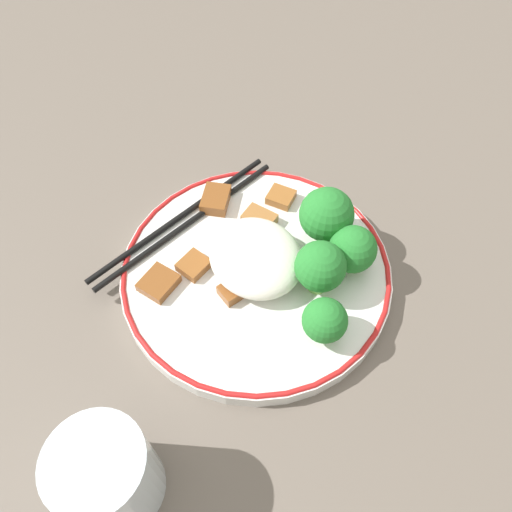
# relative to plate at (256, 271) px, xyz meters

# --- Properties ---
(ground_plane) EXTENTS (3.00, 3.00, 0.00)m
(ground_plane) POSITION_rel_plate_xyz_m (0.00, 0.00, -0.01)
(ground_plane) COLOR #665B51
(plate) EXTENTS (0.27, 0.27, 0.02)m
(plate) POSITION_rel_plate_xyz_m (0.00, 0.00, 0.00)
(plate) COLOR white
(plate) RESTS_ON ground_plane
(rice_mound) EXTENTS (0.10, 0.09, 0.04)m
(rice_mound) POSITION_rel_plate_xyz_m (-0.00, -0.00, 0.02)
(rice_mound) COLOR white
(rice_mound) RESTS_ON plate
(broccoli_back_left) EXTENTS (0.04, 0.04, 0.05)m
(broccoli_back_left) POSITION_rel_plate_xyz_m (0.09, 0.01, 0.03)
(broccoli_back_left) COLOR #7FB756
(broccoli_back_left) RESTS_ON plate
(broccoli_back_center) EXTENTS (0.05, 0.05, 0.06)m
(broccoli_back_center) POSITION_rel_plate_xyz_m (0.05, 0.04, 0.04)
(broccoli_back_center) COLOR #7FB756
(broccoli_back_center) RESTS_ON plate
(broccoli_back_right) EXTENTS (0.05, 0.05, 0.05)m
(broccoli_back_right) POSITION_rel_plate_xyz_m (0.05, 0.08, 0.03)
(broccoli_back_right) COLOR #7FB756
(broccoli_back_right) RESTS_ON plate
(broccoli_mid_left) EXTENTS (0.05, 0.05, 0.06)m
(broccoli_mid_left) POSITION_rel_plate_xyz_m (0.01, 0.08, 0.04)
(broccoli_mid_left) COLOR #7FB756
(broccoli_mid_left) RESTS_ON plate
(meat_near_front) EXTENTS (0.02, 0.04, 0.01)m
(meat_near_front) POSITION_rel_plate_xyz_m (0.01, -0.03, 0.01)
(meat_near_front) COLOR brown
(meat_near_front) RESTS_ON plate
(meat_near_left) EXTENTS (0.04, 0.03, 0.01)m
(meat_near_left) POSITION_rel_plate_xyz_m (-0.05, 0.03, 0.01)
(meat_near_left) COLOR #9E6633
(meat_near_left) RESTS_ON plate
(meat_near_right) EXTENTS (0.03, 0.03, 0.01)m
(meat_near_right) POSITION_rel_plate_xyz_m (-0.03, -0.05, 0.01)
(meat_near_right) COLOR brown
(meat_near_right) RESTS_ON plate
(meat_near_back) EXTENTS (0.05, 0.04, 0.01)m
(meat_near_back) POSITION_rel_plate_xyz_m (-0.09, 0.01, 0.01)
(meat_near_back) COLOR brown
(meat_near_back) RESTS_ON plate
(meat_on_rice_edge) EXTENTS (0.04, 0.04, 0.01)m
(meat_on_rice_edge) POSITION_rel_plate_xyz_m (-0.06, 0.07, 0.01)
(meat_on_rice_edge) COLOR #995B28
(meat_on_rice_edge) RESTS_ON plate
(meat_mid_left) EXTENTS (0.04, 0.04, 0.01)m
(meat_mid_left) POSITION_rel_plate_xyz_m (-0.03, -0.09, 0.01)
(meat_mid_left) COLOR brown
(meat_mid_left) RESTS_ON plate
(chopsticks) EXTENTS (0.06, 0.23, 0.01)m
(chopsticks) POSITION_rel_plate_xyz_m (-0.09, -0.03, 0.01)
(chopsticks) COLOR black
(chopsticks) RESTS_ON plate
(drinking_glass) EXTENTS (0.07, 0.07, 0.09)m
(drinking_glass) POSITION_rel_plate_xyz_m (0.10, -0.20, 0.03)
(drinking_glass) COLOR silver
(drinking_glass) RESTS_ON ground_plane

